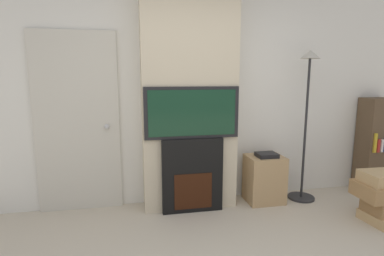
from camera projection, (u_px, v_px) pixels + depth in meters
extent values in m
cube|color=silver|center=(186.00, 94.00, 3.67)|extent=(6.00, 0.06, 2.70)
cube|color=beige|center=(189.00, 95.00, 3.48)|extent=(1.10, 0.33, 2.70)
cube|color=black|center=(192.00, 175.00, 3.48)|extent=(0.71, 0.14, 0.87)
cube|color=#33160A|center=(193.00, 191.00, 3.44)|extent=(0.44, 0.01, 0.42)
cube|color=black|center=(192.00, 113.00, 3.35)|extent=(1.07, 0.06, 0.58)
cube|color=#143823|center=(193.00, 113.00, 3.32)|extent=(0.99, 0.01, 0.51)
cylinder|color=#262628|center=(301.00, 197.00, 3.89)|extent=(0.33, 0.33, 0.03)
cylinder|color=#262628|center=(305.00, 130.00, 3.74)|extent=(0.03, 0.03, 1.75)
cone|color=#B7B2A3|center=(310.00, 54.00, 3.59)|extent=(0.23, 0.23, 0.10)
cube|color=tan|center=(384.00, 217.00, 3.25)|extent=(0.43, 0.39, 0.11)
cube|color=#A37A4C|center=(384.00, 205.00, 3.24)|extent=(0.36, 0.32, 0.16)
cube|color=#A37A4C|center=(382.00, 190.00, 3.23)|extent=(0.51, 0.41, 0.17)
cube|color=tan|center=(384.00, 177.00, 3.21)|extent=(0.43, 0.33, 0.12)
cube|color=tan|center=(264.00, 179.00, 3.76)|extent=(0.45, 0.37, 0.59)
cube|color=black|center=(267.00, 155.00, 3.67)|extent=(0.25, 0.20, 0.05)
cube|color=brown|center=(374.00, 145.00, 4.10)|extent=(0.38, 0.30, 1.28)
cube|color=gold|center=(375.00, 143.00, 3.91)|extent=(0.04, 0.02, 0.25)
cube|color=#B22823|center=(378.00, 146.00, 3.92)|extent=(0.04, 0.02, 0.17)
cube|color=white|center=(382.00, 146.00, 3.93)|extent=(0.03, 0.02, 0.17)
cube|color=beige|center=(77.00, 123.00, 3.43)|extent=(0.94, 0.04, 2.07)
sphere|color=silver|center=(107.00, 127.00, 3.46)|extent=(0.06, 0.06, 0.06)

